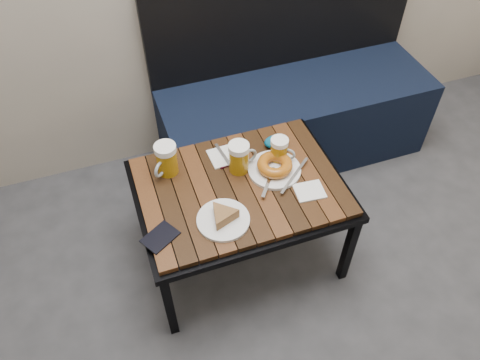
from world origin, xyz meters
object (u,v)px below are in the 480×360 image
object	(u,v)px
beer_mug_left	(166,159)
bench	(293,111)
beer_mug_centre	(239,157)
beer_mug_right	(279,150)
plate_bagel	(275,167)
knit_pouch	(277,142)
cafe_table	(240,192)
plate_pie	(223,217)
passport_burgundy	(223,157)
passport_navy	(160,237)

from	to	relation	value
beer_mug_left	bench	bearing A→B (deg)	164.63
bench	beer_mug_centre	distance (m)	0.73
beer_mug_left	beer_mug_right	bearing A→B (deg)	125.25
bench	beer_mug_left	size ratio (longest dim) A/B	9.84
beer_mug_right	plate_bagel	distance (m)	0.07
beer_mug_right	knit_pouch	bearing A→B (deg)	110.90
cafe_table	beer_mug_centre	world-z (taller)	beer_mug_centre
plate_pie	passport_burgundy	size ratio (longest dim) A/B	1.69
beer_mug_right	knit_pouch	size ratio (longest dim) A/B	1.07
plate_pie	knit_pouch	distance (m)	0.47
plate_pie	plate_bagel	xyz separation A→B (m)	(0.28, 0.18, 0.00)
bench	knit_pouch	size ratio (longest dim) A/B	12.68
passport_navy	knit_pouch	size ratio (longest dim) A/B	1.13
bench	knit_pouch	xyz separation A→B (m)	(-0.27, -0.41, 0.22)
plate_bagel	knit_pouch	size ratio (longest dim) A/B	2.40
beer_mug_left	plate_bagel	xyz separation A→B (m)	(0.41, -0.14, -0.05)
passport_navy	beer_mug_centre	bearing A→B (deg)	90.05
passport_burgundy	knit_pouch	size ratio (longest dim) A/B	1.07
bench	plate_pie	bearing A→B (deg)	-130.72
beer_mug_left	plate_pie	bearing A→B (deg)	69.61
bench	plate_bagel	distance (m)	0.68
passport_burgundy	beer_mug_right	bearing A→B (deg)	-35.55
passport_burgundy	cafe_table	bearing A→B (deg)	-96.21
cafe_table	beer_mug_centre	distance (m)	0.14
bench	cafe_table	world-z (taller)	bench
beer_mug_right	plate_pie	bearing A→B (deg)	-107.25
cafe_table	beer_mug_right	xyz separation A→B (m)	(0.20, 0.08, 0.10)
beer_mug_centre	plate_pie	size ratio (longest dim) A/B	0.68
beer_mug_right	knit_pouch	xyz separation A→B (m)	(0.03, 0.09, -0.04)
beer_mug_left	passport_burgundy	size ratio (longest dim) A/B	1.20
bench	passport_burgundy	bearing A→B (deg)	-142.41
passport_navy	plate_bagel	bearing A→B (deg)	77.53
beer_mug_centre	plate_bagel	world-z (taller)	beer_mug_centre
plate_pie	plate_bagel	world-z (taller)	plate_bagel
bench	cafe_table	distance (m)	0.77
plate_pie	bench	bearing A→B (deg)	49.28
cafe_table	beer_mug_left	bearing A→B (deg)	146.83
plate_pie	passport_burgundy	world-z (taller)	plate_pie
cafe_table	beer_mug_right	size ratio (longest dim) A/B	7.12
bench	plate_pie	distance (m)	0.98
beer_mug_centre	plate_bagel	xyz separation A→B (m)	(0.13, -0.06, -0.04)
passport_burgundy	plate_pie	bearing A→B (deg)	-119.36
knit_pouch	beer_mug_left	bearing A→B (deg)	179.47
bench	passport_burgundy	size ratio (longest dim) A/B	11.82
plate_bagel	knit_pouch	world-z (taller)	plate_bagel
cafe_table	passport_navy	bearing A→B (deg)	-157.79
beer_mug_right	bench	bearing A→B (deg)	95.98
bench	beer_mug_centre	size ratio (longest dim) A/B	10.21
bench	beer_mug_centre	xyz separation A→B (m)	(-0.47, -0.49, 0.27)
cafe_table	passport_burgundy	xyz separation A→B (m)	(-0.02, 0.17, 0.05)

